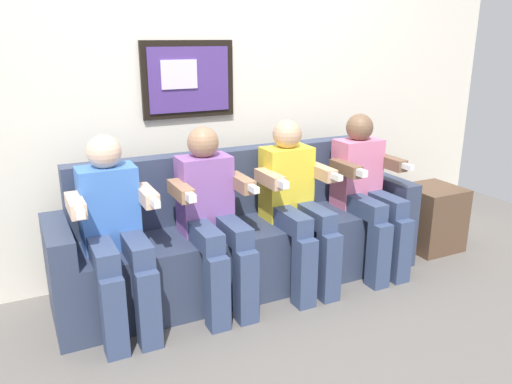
{
  "coord_description": "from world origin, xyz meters",
  "views": [
    {
      "loc": [
        -1.33,
        -2.53,
        1.63
      ],
      "look_at": [
        0.0,
        0.15,
        0.7
      ],
      "focal_mm": 35.5,
      "sensor_mm": 36.0,
      "label": 1
    }
  ],
  "objects_px": {
    "couch": "(244,240)",
    "person_rightmost": "(367,188)",
    "person_leftmost": "(115,228)",
    "person_left_center": "(212,213)",
    "person_right_center": "(295,200)",
    "side_table_right": "(431,218)"
  },
  "relations": [
    {
      "from": "couch",
      "to": "person_rightmost",
      "type": "distance_m",
      "value": 0.93
    },
    {
      "from": "person_leftmost",
      "to": "person_rightmost",
      "type": "bearing_deg",
      "value": 0.0
    },
    {
      "from": "person_left_center",
      "to": "person_right_center",
      "type": "distance_m",
      "value": 0.58
    },
    {
      "from": "person_leftmost",
      "to": "person_left_center",
      "type": "bearing_deg",
      "value": 0.0
    },
    {
      "from": "couch",
      "to": "person_rightmost",
      "type": "height_order",
      "value": "person_rightmost"
    },
    {
      "from": "couch",
      "to": "person_rightmost",
      "type": "xyz_separation_m",
      "value": [
        0.87,
        -0.17,
        0.29
      ]
    },
    {
      "from": "couch",
      "to": "person_leftmost",
      "type": "relative_size",
      "value": 2.22
    },
    {
      "from": "person_leftmost",
      "to": "side_table_right",
      "type": "relative_size",
      "value": 2.22
    },
    {
      "from": "person_right_center",
      "to": "person_left_center",
      "type": "bearing_deg",
      "value": 180.0
    },
    {
      "from": "couch",
      "to": "side_table_right",
      "type": "bearing_deg",
      "value": -3.88
    },
    {
      "from": "side_table_right",
      "to": "person_left_center",
      "type": "bearing_deg",
      "value": -178.12
    },
    {
      "from": "person_rightmost",
      "to": "person_right_center",
      "type": "bearing_deg",
      "value": 180.0
    },
    {
      "from": "person_right_center",
      "to": "person_rightmost",
      "type": "relative_size",
      "value": 1.0
    },
    {
      "from": "person_leftmost",
      "to": "person_right_center",
      "type": "xyz_separation_m",
      "value": [
        1.16,
        0.0,
        0.0
      ]
    },
    {
      "from": "couch",
      "to": "person_right_center",
      "type": "height_order",
      "value": "person_right_center"
    },
    {
      "from": "person_left_center",
      "to": "side_table_right",
      "type": "height_order",
      "value": "person_left_center"
    },
    {
      "from": "couch",
      "to": "person_left_center",
      "type": "bearing_deg",
      "value": -149.8
    },
    {
      "from": "person_leftmost",
      "to": "person_rightmost",
      "type": "distance_m",
      "value": 1.74
    },
    {
      "from": "person_left_center",
      "to": "person_right_center",
      "type": "bearing_deg",
      "value": 0.0
    },
    {
      "from": "person_left_center",
      "to": "person_right_center",
      "type": "relative_size",
      "value": 1.0
    },
    {
      "from": "person_left_center",
      "to": "person_right_center",
      "type": "height_order",
      "value": "same"
    },
    {
      "from": "side_table_right",
      "to": "person_rightmost",
      "type": "bearing_deg",
      "value": -175.07
    }
  ]
}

